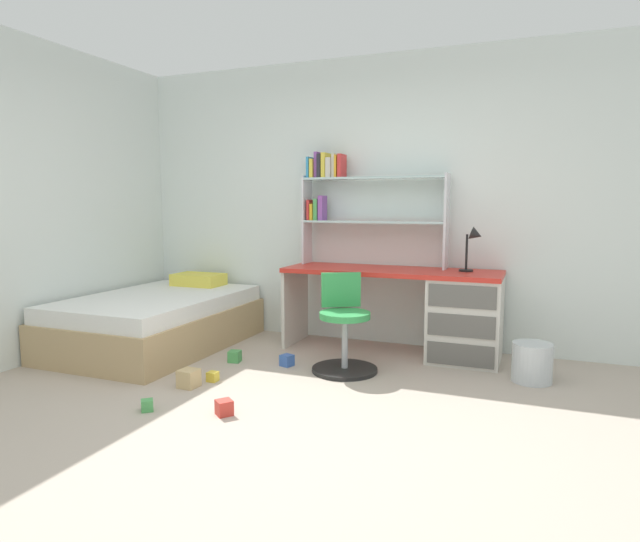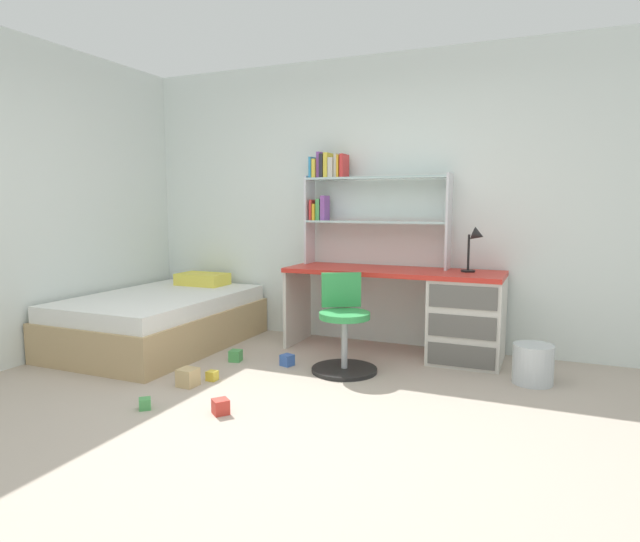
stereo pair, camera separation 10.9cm
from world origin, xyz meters
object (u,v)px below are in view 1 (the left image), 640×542
(bookshelf_hutch, at_px, (352,195))
(waste_bin, at_px, (532,362))
(desk, at_px, (446,311))
(toy_block_natural_0, at_px, (189,378))
(desk_lamp, at_px, (474,242))
(toy_block_green_5, at_px, (147,405))
(toy_block_blue_1, at_px, (287,360))
(bed_platform, at_px, (158,321))
(toy_block_green_3, at_px, (235,356))
(toy_block_red_4, at_px, (224,408))
(swivel_chair, at_px, (344,333))
(toy_block_yellow_2, at_px, (213,377))

(bookshelf_hutch, height_order, waste_bin, bookshelf_hutch)
(desk, xyz_separation_m, toy_block_natural_0, (-1.60, -1.46, -0.35))
(desk_lamp, bearing_deg, toy_block_green_5, -131.81)
(toy_block_blue_1, bearing_deg, bookshelf_hutch, 74.84)
(bookshelf_hutch, bearing_deg, bed_platform, -153.74)
(toy_block_natural_0, relative_size, toy_block_green_5, 1.77)
(toy_block_green_3, relative_size, toy_block_red_4, 1.00)
(swivel_chair, distance_m, toy_block_blue_1, 0.54)
(desk, height_order, bed_platform, desk)
(toy_block_red_4, distance_m, toy_block_green_5, 0.51)
(toy_block_red_4, bearing_deg, desk_lamp, 55.36)
(waste_bin, bearing_deg, desk_lamp, 138.06)
(waste_bin, relative_size, toy_block_blue_1, 3.21)
(bookshelf_hutch, distance_m, swivel_chair, 1.41)
(toy_block_natural_0, distance_m, toy_block_blue_1, 0.86)
(bed_platform, bearing_deg, toy_block_blue_1, -4.56)
(desk, height_order, waste_bin, desk)
(desk_lamp, bearing_deg, swivel_chair, -141.70)
(desk, distance_m, bookshelf_hutch, 1.36)
(swivel_chair, bearing_deg, toy_block_red_4, -108.70)
(bed_platform, height_order, toy_block_red_4, bed_platform)
(bed_platform, height_order, toy_block_green_5, bed_platform)
(waste_bin, height_order, toy_block_blue_1, waste_bin)
(toy_block_natural_0, xyz_separation_m, toy_block_red_4, (0.52, -0.36, -0.02))
(waste_bin, height_order, toy_block_green_5, waste_bin)
(toy_block_natural_0, bearing_deg, waste_bin, 24.72)
(toy_block_yellow_2, bearing_deg, toy_block_natural_0, -116.99)
(waste_bin, relative_size, toy_block_green_5, 3.99)
(desk, xyz_separation_m, desk_lamp, (0.20, 0.05, 0.59))
(bookshelf_hutch, distance_m, toy_block_red_4, 2.42)
(bookshelf_hutch, xyz_separation_m, toy_block_yellow_2, (-0.59, -1.47, -1.36))
(bookshelf_hutch, bearing_deg, desk_lamp, -7.17)
(desk_lamp, bearing_deg, toy_block_green_3, -155.52)
(toy_block_green_3, bearing_deg, toy_block_blue_1, 7.76)
(desk_lamp, relative_size, toy_block_natural_0, 2.96)
(bed_platform, relative_size, waste_bin, 6.37)
(toy_block_natural_0, bearing_deg, toy_block_green_5, -87.09)
(desk, bearing_deg, bed_platform, -166.45)
(toy_block_natural_0, bearing_deg, desk, 42.34)
(toy_block_blue_1, bearing_deg, toy_block_green_5, -108.61)
(toy_block_green_5, bearing_deg, toy_block_blue_1, 71.39)
(desk, xyz_separation_m, toy_block_green_5, (-1.58, -1.94, -0.38))
(waste_bin, height_order, toy_block_green_3, waste_bin)
(toy_block_green_3, bearing_deg, toy_block_red_4, -62.45)
(swivel_chair, bearing_deg, toy_block_yellow_2, -142.71)
(toy_block_green_5, bearing_deg, desk, 50.93)
(bookshelf_hutch, height_order, toy_block_blue_1, bookshelf_hutch)
(toy_block_blue_1, relative_size, toy_block_red_4, 0.96)
(toy_block_green_5, bearing_deg, waste_bin, 34.12)
(desk_lamp, height_order, toy_block_blue_1, desk_lamp)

